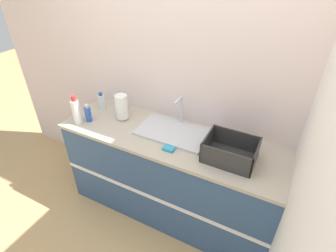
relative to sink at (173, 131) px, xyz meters
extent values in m
plane|color=tan|center=(0.00, -0.35, -0.90)|extent=(12.00, 12.00, 0.00)
cube|color=silver|center=(0.00, 0.26, 0.40)|extent=(4.29, 0.06, 2.60)
cube|color=silver|center=(0.98, -0.06, 0.40)|extent=(0.06, 2.58, 2.60)
cube|color=#33517A|center=(0.00, -0.06, -0.48)|extent=(1.89, 0.58, 0.85)
cube|color=white|center=(0.00, -0.35, -0.48)|extent=(1.89, 0.01, 0.04)
cube|color=#B2A893|center=(0.00, -0.06, -0.03)|extent=(1.91, 0.60, 0.03)
cube|color=silver|center=(0.00, -0.01, -0.01)|extent=(0.59, 0.35, 0.02)
cylinder|color=silver|center=(0.00, 0.15, 0.13)|extent=(0.02, 0.02, 0.25)
cylinder|color=silver|center=(0.00, 0.08, 0.25)|extent=(0.02, 0.14, 0.02)
cylinder|color=#4C4C51|center=(-0.50, -0.01, -0.01)|extent=(0.08, 0.08, 0.01)
cylinder|color=white|center=(-0.50, -0.01, 0.10)|extent=(0.11, 0.11, 0.22)
cube|color=#2D2D2D|center=(0.52, -0.11, -0.01)|extent=(0.37, 0.28, 0.01)
cube|color=#2D2D2D|center=(0.52, -0.24, 0.07)|extent=(0.37, 0.01, 0.15)
cube|color=#2D2D2D|center=(0.52, 0.03, 0.07)|extent=(0.37, 0.01, 0.15)
cube|color=#2D2D2D|center=(0.34, -0.11, 0.07)|extent=(0.01, 0.28, 0.15)
cube|color=#2D2D2D|center=(0.70, -0.11, 0.07)|extent=(0.01, 0.28, 0.15)
cylinder|color=white|center=(-0.81, -0.25, 0.09)|extent=(0.07, 0.07, 0.22)
cylinder|color=red|center=(-0.81, -0.25, 0.23)|extent=(0.04, 0.04, 0.05)
cylinder|color=#2D56B7|center=(-0.75, -0.18, 0.05)|extent=(0.06, 0.06, 0.14)
cylinder|color=silver|center=(-0.75, -0.18, 0.13)|extent=(0.03, 0.03, 0.03)
cylinder|color=silver|center=(-0.80, 0.06, 0.05)|extent=(0.06, 0.06, 0.13)
cylinder|color=#334C9E|center=(-0.80, 0.06, 0.13)|extent=(0.03, 0.03, 0.03)
cube|color=#3399BF|center=(0.08, -0.22, -0.01)|extent=(0.09, 0.06, 0.02)
camera|label=1|loc=(0.79, -1.62, 1.25)|focal=28.00mm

